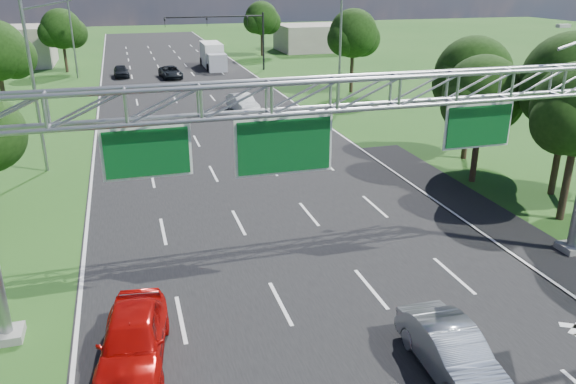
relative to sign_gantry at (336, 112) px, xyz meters
name	(u,v)px	position (x,y,z in m)	size (l,w,h in m)	color
ground	(232,155)	(-0.33, 18.00, -6.89)	(220.00, 220.00, 0.00)	#225218
road	(232,155)	(-0.33, 18.00, -6.89)	(18.00, 180.00, 0.02)	black
road_flare	(516,235)	(9.87, 2.00, -6.89)	(3.00, 30.00, 0.02)	black
sign_gantry	(336,112)	(0.00, 0.00, 0.00)	(23.50, 1.00, 9.56)	gray
traffic_signal	(235,28)	(7.15, 53.00, -1.72)	(12.21, 0.24, 7.00)	black
streetlight_l_near	(36,80)	(-11.63, 18.00, -1.31)	(2.97, 0.22, 10.16)	gray
streetlight_l_far	(73,29)	(-11.63, 53.00, -1.31)	(2.97, 0.22, 10.16)	gray
streetlight_r_mid	(338,47)	(10.97, 28.00, -1.31)	(2.97, 0.22, 10.16)	gray
tree_cluster_right	(541,94)	(14.47, 7.19, -1.58)	(9.91, 14.60, 8.68)	#2D2116
tree_verge_lc	(62,31)	(-13.25, 58.04, -1.92)	(5.76, 4.80, 7.62)	#2D2116
tree_verge_rd	(354,36)	(15.75, 36.04, -1.26)	(5.76, 4.80, 8.28)	#2D2116
tree_verge_re	(262,20)	(13.75, 66.04, -1.70)	(5.76, 4.80, 7.84)	#2D2116
building_right	(317,38)	(23.67, 70.00, -4.89)	(12.00, 9.00, 4.00)	#9F9285
red_coupe	(133,339)	(-7.34, -2.39, -6.06)	(1.97, 4.88, 1.66)	#B80B08
silver_sedan	(451,351)	(1.75, -5.59, -6.14)	(1.59, 4.56, 1.50)	#9EA4A9
car_queue_b	(171,72)	(-1.33, 49.96, -6.21)	(2.25, 4.88, 1.36)	black
car_queue_c	(121,71)	(-6.88, 52.19, -6.19)	(1.65, 4.11, 1.40)	black
car_queue_d	(243,103)	(3.09, 30.35, -6.12)	(1.64, 4.69, 1.55)	white
box_truck	(213,56)	(4.72, 56.43, -5.40)	(2.52, 8.23, 3.11)	white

